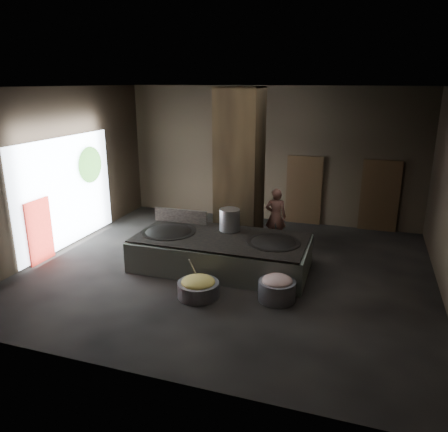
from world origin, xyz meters
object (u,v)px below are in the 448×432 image
(cook, at_px, (276,216))
(meat_basin, at_px, (277,290))
(wok_right, at_px, (273,245))
(veg_basin, at_px, (198,289))
(wok_left, at_px, (169,234))
(hearth_platform, at_px, (221,253))
(stock_pot, at_px, (230,220))

(cook, relative_size, meat_basin, 2.05)
(wok_right, distance_m, veg_basin, 2.26)
(wok_right, bearing_deg, veg_basin, -126.85)
(wok_right, xyz_separation_m, cook, (-0.40, 2.11, 0.09))
(wok_left, height_order, cook, cook)
(wok_left, xyz_separation_m, wok_right, (2.80, 0.10, 0.00))
(hearth_platform, distance_m, wok_left, 1.50)
(wok_right, height_order, cook, cook)
(wok_right, height_order, meat_basin, wok_right)
(cook, bearing_deg, stock_pot, 51.53)
(wok_left, relative_size, meat_basin, 1.71)
(stock_pot, relative_size, cook, 0.35)
(wok_left, relative_size, veg_basin, 1.50)
(hearth_platform, bearing_deg, veg_basin, -89.91)
(wok_left, bearing_deg, hearth_platform, 1.97)
(hearth_platform, height_order, wok_right, wok_right)
(meat_basin, bearing_deg, hearth_platform, 143.38)
(veg_basin, bearing_deg, stock_pot, 89.75)
(wok_left, bearing_deg, wok_right, 2.05)
(wok_right, relative_size, cook, 0.78)
(cook, xyz_separation_m, meat_basin, (0.79, -3.45, -0.61))
(cook, distance_m, veg_basin, 4.02)
(wok_right, height_order, veg_basin, wok_right)
(wok_left, distance_m, veg_basin, 2.30)
(wok_right, xyz_separation_m, veg_basin, (-1.31, -1.75, -0.58))
(wok_right, distance_m, stock_pot, 1.44)
(hearth_platform, bearing_deg, wok_right, 0.86)
(cook, bearing_deg, wok_left, 33.40)
(hearth_platform, bearing_deg, cook, 64.95)
(wok_left, bearing_deg, cook, 42.59)
(stock_pot, bearing_deg, cook, 60.73)
(cook, bearing_deg, wok_right, 91.53)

